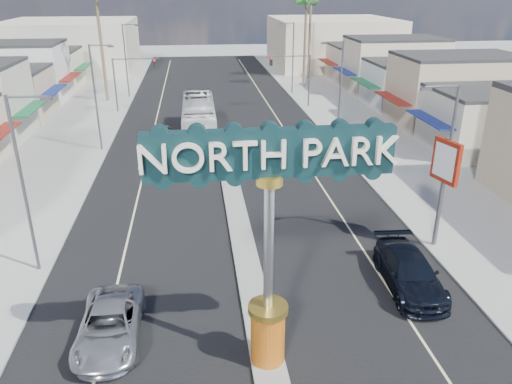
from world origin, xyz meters
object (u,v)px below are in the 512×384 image
object	(u,v)px
streetlight_r_far	(292,54)
car_parked_left	(161,134)
suv_left	(110,325)
bank_pylon_sign	(445,167)
gateway_sign	(269,225)
suv_right	(409,272)
city_bus	(199,118)
streetlight_l_far	(127,57)
streetlight_l_mid	(97,93)
traffic_signal_left	(131,74)
streetlight_r_near	(445,160)
palm_left_far	(96,2)
streetlight_l_near	(25,178)
traffic_signal_right	(294,71)
palm_right_mid	(306,7)
streetlight_r_mid	(339,87)

from	to	relation	value
streetlight_r_far	car_parked_left	size ratio (longest dim) A/B	2.15
suv_left	bank_pylon_sign	bearing A→B (deg)	19.38
gateway_sign	suv_right	bearing A→B (deg)	29.99
suv_left	city_bus	bearing A→B (deg)	81.79
suv_right	streetlight_l_far	bearing A→B (deg)	114.90
streetlight_l_far	streetlight_l_mid	bearing A→B (deg)	-90.00
streetlight_l_mid	streetlight_l_far	xyz separation A→B (m)	(0.00, 22.00, 0.00)
traffic_signal_left	streetlight_r_far	world-z (taller)	streetlight_r_far
suv_left	car_parked_left	world-z (taller)	suv_left
gateway_sign	streetlight_r_near	distance (m)	13.19
traffic_signal_left	palm_left_far	bearing A→B (deg)	122.43
traffic_signal_left	bank_pylon_sign	xyz separation A→B (m)	(19.68, -34.04, 0.40)
bank_pylon_sign	gateway_sign	bearing A→B (deg)	-156.65
streetlight_l_near	suv_right	size ratio (longest dim) A/B	1.57
suv_left	traffic_signal_right	bearing A→B (deg)	68.87
traffic_signal_left	palm_right_mid	world-z (taller)	palm_right_mid
palm_left_far	traffic_signal_left	bearing A→B (deg)	-57.57
car_parked_left	city_bus	bearing A→B (deg)	26.25
palm_right_mid	bank_pylon_sign	xyz separation A→B (m)	(-2.51, -46.04, -5.92)
streetlight_l_near	streetlight_l_far	size ratio (longest dim) A/B	1.00
streetlight_r_mid	suv_right	size ratio (longest dim) A/B	1.57
city_bus	suv_left	bearing A→B (deg)	-97.71
city_bus	streetlight_l_far	bearing A→B (deg)	114.78
suv_right	city_bus	bearing A→B (deg)	112.80
car_parked_left	palm_right_mid	bearing A→B (deg)	56.08
streetlight_r_far	palm_right_mid	world-z (taller)	palm_right_mid
streetlight_r_far	streetlight_r_near	bearing A→B (deg)	-90.00
car_parked_left	traffic_signal_right	bearing A→B (deg)	43.07
suv_right	bank_pylon_sign	size ratio (longest dim) A/B	0.95
traffic_signal_left	palm_right_mid	distance (m)	26.01
traffic_signal_right	streetlight_l_far	size ratio (longest dim) A/B	0.67
streetlight_l_mid	palm_right_mid	xyz separation A→B (m)	(23.43, 26.00, 5.54)
gateway_sign	palm_right_mid	bearing A→B (deg)	76.47
streetlight_l_mid	gateway_sign	bearing A→B (deg)	-69.58
streetlight_r_near	bank_pylon_sign	xyz separation A→B (m)	(0.06, -0.04, -0.39)
suv_left	bank_pylon_sign	size ratio (longest dim) A/B	0.88
streetlight_r_near	streetlight_r_far	world-z (taller)	same
traffic_signal_left	city_bus	bearing A→B (deg)	-55.95
streetlight_r_far	suv_left	world-z (taller)	streetlight_r_far
gateway_sign	streetlight_l_near	size ratio (longest dim) A/B	1.02
streetlight_r_mid	suv_right	bearing A→B (deg)	-97.11
traffic_signal_left	palm_left_far	xyz separation A→B (m)	(-3.82, 6.01, 7.22)
traffic_signal_left	suv_right	bearing A→B (deg)	-66.16
streetlight_r_near	suv_right	xyz separation A→B (m)	(-2.96, -3.71, -4.23)
streetlight_l_near	streetlight_l_mid	xyz separation A→B (m)	(0.00, 20.00, 0.00)
gateway_sign	streetlight_l_near	bearing A→B (deg)	142.45
streetlight_r_near	suv_right	bearing A→B (deg)	-128.60
city_bus	gateway_sign	bearing A→B (deg)	-85.92
suv_right	traffic_signal_right	bearing A→B (deg)	90.91
streetlight_r_far	streetlight_l_far	bearing A→B (deg)	180.00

